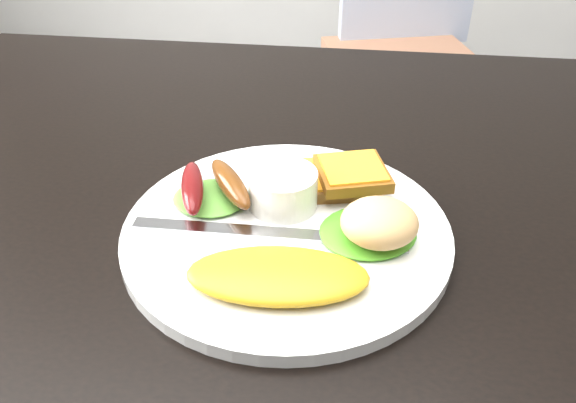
% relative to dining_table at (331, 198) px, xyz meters
% --- Properties ---
extents(dining_table, '(1.20, 0.80, 0.04)m').
position_rel_dining_table_xyz_m(dining_table, '(0.00, 0.00, 0.00)').
color(dining_table, black).
rests_on(dining_table, ground).
extents(dining_chair, '(0.52, 0.52, 0.05)m').
position_rel_dining_table_xyz_m(dining_chair, '(0.16, 1.12, -0.28)').
color(dining_chair, tan).
rests_on(dining_chair, ground).
extents(person, '(0.54, 0.36, 1.49)m').
position_rel_dining_table_xyz_m(person, '(0.31, 0.55, 0.02)').
color(person, navy).
rests_on(person, ground).
extents(plate, '(0.30, 0.30, 0.01)m').
position_rel_dining_table_xyz_m(plate, '(-0.04, -0.09, 0.03)').
color(plate, white).
rests_on(plate, dining_table).
extents(lettuce_left, '(0.07, 0.07, 0.01)m').
position_rel_dining_table_xyz_m(lettuce_left, '(-0.11, -0.07, 0.04)').
color(lettuce_left, '#4A821E').
rests_on(lettuce_left, plate).
extents(lettuce_right, '(0.11, 0.11, 0.01)m').
position_rel_dining_table_xyz_m(lettuce_right, '(0.04, -0.10, 0.04)').
color(lettuce_right, '#3B8418').
rests_on(lettuce_right, plate).
extents(omelette, '(0.15, 0.08, 0.02)m').
position_rel_dining_table_xyz_m(omelette, '(-0.03, -0.17, 0.04)').
color(omelette, yellow).
rests_on(omelette, plate).
extents(sausage_a, '(0.04, 0.09, 0.02)m').
position_rel_dining_table_xyz_m(sausage_a, '(-0.13, -0.07, 0.05)').
color(sausage_a, maroon).
rests_on(sausage_a, lettuce_left).
extents(sausage_b, '(0.07, 0.09, 0.02)m').
position_rel_dining_table_xyz_m(sausage_b, '(-0.09, -0.06, 0.05)').
color(sausage_b, brown).
rests_on(sausage_b, lettuce_left).
extents(ramekin, '(0.07, 0.07, 0.04)m').
position_rel_dining_table_xyz_m(ramekin, '(-0.04, -0.06, 0.05)').
color(ramekin, white).
rests_on(ramekin, plate).
extents(toast_a, '(0.08, 0.08, 0.01)m').
position_rel_dining_table_xyz_m(toast_a, '(0.00, -0.02, 0.04)').
color(toast_a, brown).
rests_on(toast_a, plate).
extents(toast_b, '(0.08, 0.08, 0.01)m').
position_rel_dining_table_xyz_m(toast_b, '(0.02, -0.03, 0.05)').
color(toast_b, brown).
rests_on(toast_b, toast_a).
extents(potato_salad, '(0.08, 0.07, 0.04)m').
position_rel_dining_table_xyz_m(potato_salad, '(0.05, -0.11, 0.06)').
color(potato_salad, beige).
rests_on(potato_salad, lettuce_right).
extents(fork, '(0.18, 0.02, 0.00)m').
position_rel_dining_table_xyz_m(fork, '(-0.08, -0.11, 0.03)').
color(fork, '#ADAFB7').
rests_on(fork, plate).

